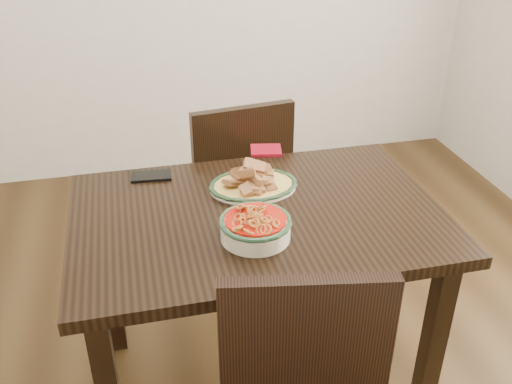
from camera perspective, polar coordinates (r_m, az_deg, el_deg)
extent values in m
plane|color=#31200F|center=(2.36, -0.17, -15.99)|extent=(3.50, 3.50, 0.00)
cube|color=black|center=(1.80, 0.15, -2.52)|extent=(1.16, 0.77, 0.04)
cube|color=black|center=(1.97, 17.20, -14.60)|extent=(0.06, 0.06, 0.71)
cube|color=black|center=(2.24, -14.50, -8.06)|extent=(0.06, 0.06, 0.71)
cube|color=black|center=(2.39, 10.21, -4.80)|extent=(0.06, 0.06, 0.71)
cube|color=black|center=(2.57, -2.61, 0.31)|extent=(0.47, 0.47, 0.04)
cube|color=black|center=(2.87, -0.37, -1.47)|extent=(0.04, 0.04, 0.41)
cube|color=black|center=(2.79, -6.93, -2.73)|extent=(0.04, 0.04, 0.41)
cube|color=black|center=(2.61, 2.25, -5.07)|extent=(0.04, 0.04, 0.41)
cube|color=black|center=(2.52, -4.96, -6.62)|extent=(0.04, 0.04, 0.41)
cube|color=black|center=(2.30, -1.25, 3.36)|extent=(0.42, 0.09, 0.44)
cube|color=black|center=(1.44, 4.99, -15.60)|extent=(0.42, 0.11, 0.44)
ellipsoid|color=#EDE3C8|center=(1.91, -0.27, 0.55)|extent=(0.29, 0.22, 0.02)
ellipsoid|color=gold|center=(1.91, -0.27, 0.71)|extent=(0.28, 0.21, 0.01)
torus|color=#17331B|center=(1.91, -0.27, 0.76)|extent=(0.23, 0.23, 0.01)
cylinder|color=#EDE5C8|center=(1.65, -0.06, -3.70)|extent=(0.20, 0.20, 0.06)
torus|color=#1B3D24|center=(1.64, -0.06, -2.94)|extent=(0.21, 0.21, 0.02)
cylinder|color=#AB1407|center=(1.64, -0.06, -2.80)|extent=(0.18, 0.18, 0.01)
cube|color=black|center=(2.02, -10.42, 1.58)|extent=(0.14, 0.09, 0.01)
cube|color=maroon|center=(2.17, 1.01, 4.20)|extent=(0.13, 0.12, 0.01)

